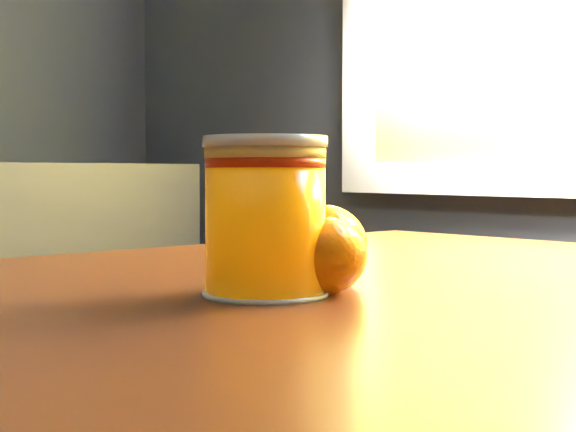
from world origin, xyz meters
TOP-DOWN VIEW (x-y plane):
  - juice_glass at (0.94, 0.01)m, footprint 0.09×0.09m
  - orange_front at (0.97, -0.01)m, footprint 0.06×0.06m
  - orange_back at (1.01, 0.04)m, footprint 0.09×0.09m

SIDE VIEW (x-z plane):
  - orange_front at x=0.97m, z-range 0.79..0.85m
  - orange_back at x=1.01m, z-range 0.79..0.85m
  - juice_glass at x=0.94m, z-range 0.79..0.90m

